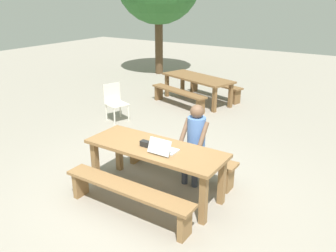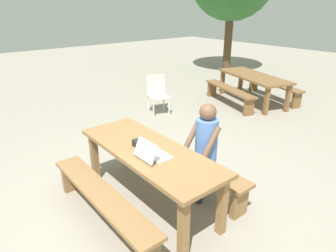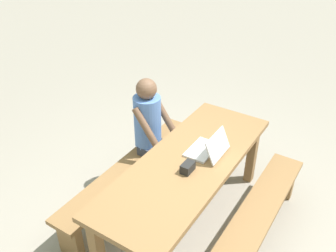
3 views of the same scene
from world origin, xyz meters
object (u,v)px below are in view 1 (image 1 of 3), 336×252
small_pouch (145,144)px  plastic_chair (115,101)px  picnic_table_mid (197,80)px  picnic_table_front (155,154)px  person_seated (195,139)px  laptop (163,149)px

small_pouch → plastic_chair: (-2.54, 2.24, -0.35)m
plastic_chair → picnic_table_mid: size_ratio=0.39×
picnic_table_front → person_seated: 0.71m
laptop → person_seated: person_seated is taller
picnic_table_front → laptop: 0.28m
laptop → person_seated: (0.11, 0.72, -0.08)m
laptop → picnic_table_mid: 5.04m
picnic_table_front → picnic_table_mid: size_ratio=0.93×
small_pouch → plastic_chair: 3.40m
small_pouch → picnic_table_mid: size_ratio=0.06×
laptop → picnic_table_mid: bearing=-67.5°
person_seated → plastic_chair: 3.37m
laptop → person_seated: 0.73m
small_pouch → plastic_chair: plastic_chair is taller
small_pouch → person_seated: bearing=57.6°
picnic_table_front → small_pouch: bearing=-151.3°
person_seated → laptop: bearing=-98.8°
small_pouch → person_seated: size_ratio=0.11×
plastic_chair → small_pouch: bearing=-112.7°
person_seated → picnic_table_mid: (-2.07, 3.92, -0.13)m
picnic_table_front → plastic_chair: size_ratio=2.40×
picnic_table_front → picnic_table_mid: bearing=111.1°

